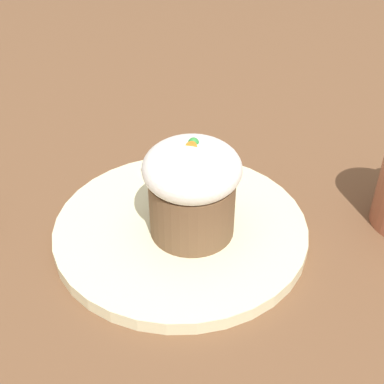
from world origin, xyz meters
name	(u,v)px	position (x,y,z in m)	size (l,w,h in m)	color
ground_plane	(181,235)	(0.00, 0.00, 0.00)	(4.00, 4.00, 0.00)	brown
dessert_plate	(181,229)	(0.00, 0.00, 0.01)	(0.26, 0.26, 0.01)	beige
carrot_cake	(192,187)	(-0.01, -0.01, 0.07)	(0.10, 0.10, 0.11)	brown
spoon	(182,207)	(0.02, 0.01, 0.02)	(0.10, 0.11, 0.01)	silver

